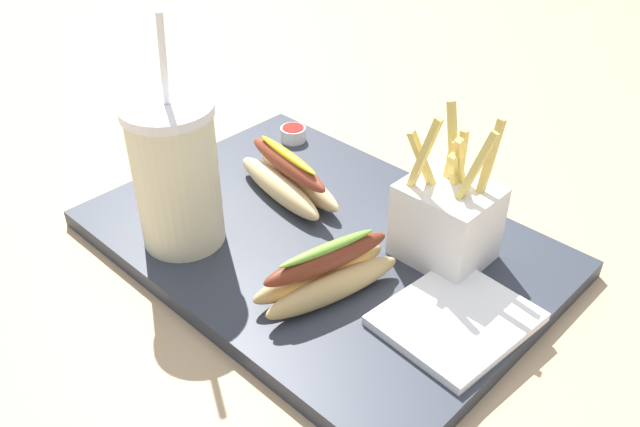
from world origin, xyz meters
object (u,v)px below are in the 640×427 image
soda_cup (176,175)px  hot_dog_2 (327,274)px  ketchup_cup_1 (173,188)px  napkin_stack (456,319)px  hot_dog_1 (288,179)px  ketchup_cup_2 (293,133)px  fries_basket (447,219)px

soda_cup → hot_dog_2: size_ratio=1.63×
ketchup_cup_1 → napkin_stack: ketchup_cup_1 is taller
soda_cup → hot_dog_2: (0.17, 0.04, -0.06)m
hot_dog_2 → soda_cup: bearing=-165.8°
hot_dog_1 → hot_dog_2: 0.18m
hot_dog_1 → ketchup_cup_2: size_ratio=4.78×
hot_dog_2 → ketchup_cup_1: bearing=-179.7°
napkin_stack → soda_cup: bearing=-161.5°
soda_cup → ketchup_cup_2: 0.26m
ketchup_cup_2 → napkin_stack: bearing=-21.1°
napkin_stack → hot_dog_2: bearing=-155.4°
hot_dog_2 → ketchup_cup_1: (-0.25, -0.00, -0.01)m
fries_basket → ketchup_cup_1: size_ratio=5.26×
soda_cup → ketchup_cup_2: (-0.07, 0.24, -0.07)m
ketchup_cup_1 → napkin_stack: (0.37, 0.06, -0.01)m
soda_cup → fries_basket: soda_cup is taller
fries_basket → napkin_stack: bearing=-47.4°
fries_basket → hot_dog_1: bearing=-170.4°
ketchup_cup_1 → fries_basket: bearing=23.5°
fries_basket → ketchup_cup_2: bearing=167.6°
fries_basket → hot_dog_1: 0.21m
fries_basket → hot_dog_1: fries_basket is taller
soda_cup → hot_dog_1: size_ratio=1.56×
soda_cup → ketchup_cup_2: size_ratio=7.47×
fries_basket → ketchup_cup_1: bearing=-156.5°
soda_cup → ketchup_cup_1: soda_cup is taller
hot_dog_1 → napkin_stack: hot_dog_1 is taller
hot_dog_2 → ketchup_cup_2: hot_dog_2 is taller
soda_cup → fries_basket: size_ratio=1.55×
fries_basket → napkin_stack: fries_basket is taller
soda_cup → ketchup_cup_2: soda_cup is taller
ketchup_cup_1 → ketchup_cup_2: 0.20m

